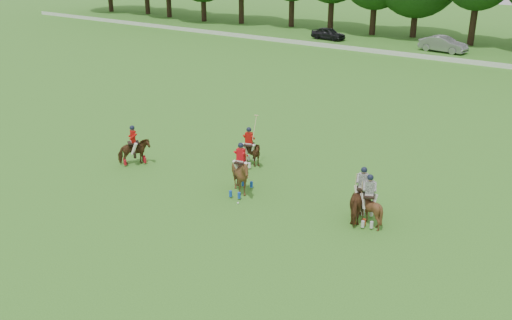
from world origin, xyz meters
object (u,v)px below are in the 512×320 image
Objects in this scene: polo_stripe_a at (362,201)px; polo_ball at (238,203)px; car_left at (328,34)px; car_mid at (443,44)px; polo_red_c at (241,175)px; polo_red_b at (249,152)px; polo_stripe_b at (368,206)px; polo_red_a at (134,151)px.

polo_ball is at bearing -161.80° from polo_stripe_a.
car_mid reaches higher than car_left.
polo_ball is (0.53, -0.99, -0.87)m from polo_red_c.
polo_red_b reaches higher than polo_red_c.
car_left is 1.52× the size of polo_red_b.
car_left is 44.46m from polo_stripe_b.
polo_stripe_a is 0.40m from polo_stripe_b.
polo_red_c is 1.14× the size of polo_stripe_b.
polo_ball is at bearing -6.25° from polo_red_a.
polo_ball is (-5.14, -1.69, -0.83)m from polo_stripe_a.
car_left reaches higher than polo_ball.
polo_red_c is at bearing -174.74° from polo_stripe_b.
car_mid is 53.26× the size of polo_ball.
car_left is 1.68× the size of polo_stripe_a.
car_mid is 1.83× the size of polo_red_b.
car_left is at bearing 119.25° from polo_stripe_a.
polo_stripe_b is at bearing -158.95° from car_mid.
polo_red_c is at bearing -167.72° from car_mid.
polo_stripe_a is (21.58, -38.53, 0.19)m from car_left.
car_left is 40.49m from polo_red_a.
polo_red_c is at bearing 118.31° from polo_ball.
polo_red_a is at bearing -175.83° from polo_stripe_a.
car_mid is at bearing -84.33° from car_left.
polo_red_b is 7.68m from polo_stripe_a.
polo_stripe_b is (7.68, -2.45, 0.05)m from polo_red_b.
polo_red_c reaches higher than polo_stripe_a.
car_left is at bearing 119.56° from polo_stripe_b.
polo_red_b reaches higher than polo_ball.
polo_red_c reaches higher than car_left.
polo_ball is (-5.49, -1.54, -0.73)m from polo_stripe_b.
polo_stripe_b is 24.30× the size of polo_ball.
polo_red_c is 5.71m from polo_stripe_a.
car_mid is 39.68m from polo_stripe_b.
polo_red_c is 1.42m from polo_ball.
polo_red_b is 1.10× the size of polo_stripe_a.
polo_red_a is 5.96m from polo_red_b.
polo_ball is at bearing -152.10° from car_left.
polo_stripe_b reaches higher than polo_red_a.
polo_stripe_a reaches higher than polo_ball.
car_mid is 2.19× the size of polo_stripe_b.
polo_red_a reaches higher than car_mid.
polo_red_a is 0.85× the size of polo_red_c.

